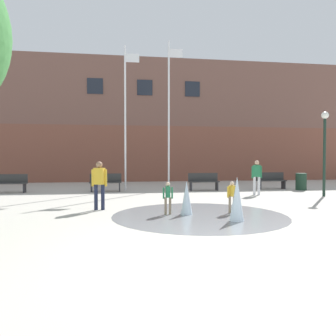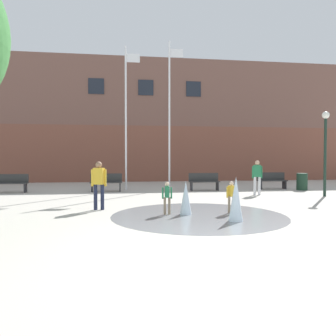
# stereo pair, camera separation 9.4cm
# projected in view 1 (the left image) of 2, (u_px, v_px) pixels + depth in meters

# --- Properties ---
(ground_plane) EXTENTS (100.00, 100.00, 0.00)m
(ground_plane) POSITION_uv_depth(u_px,v_px,m) (215.00, 250.00, 6.05)
(ground_plane) COLOR #B2ADA3
(library_building) EXTENTS (36.00, 6.05, 9.00)m
(library_building) POSITION_uv_depth(u_px,v_px,m) (142.00, 124.00, 26.54)
(library_building) COLOR brown
(library_building) RESTS_ON ground
(splash_fountain) EXTENTS (5.17, 5.17, 1.20)m
(splash_fountain) POSITION_uv_depth(u_px,v_px,m) (208.00, 205.00, 9.44)
(splash_fountain) COLOR gray
(splash_fountain) RESTS_ON ground
(park_bench_left_of_flagpoles) EXTENTS (1.60, 0.44, 0.91)m
(park_bench_left_of_flagpoles) POSITION_uv_depth(u_px,v_px,m) (10.00, 183.00, 16.06)
(park_bench_left_of_flagpoles) COLOR #28282D
(park_bench_left_of_flagpoles) RESTS_ON ground
(park_bench_center) EXTENTS (1.60, 0.44, 0.91)m
(park_bench_center) POSITION_uv_depth(u_px,v_px,m) (106.00, 182.00, 16.65)
(park_bench_center) COLOR #28282D
(park_bench_center) RESTS_ON ground
(park_bench_under_right_flagpole) EXTENTS (1.60, 0.44, 0.91)m
(park_bench_under_right_flagpole) POSITION_uv_depth(u_px,v_px,m) (204.00, 181.00, 17.22)
(park_bench_under_right_flagpole) COLOR #28282D
(park_bench_under_right_flagpole) RESTS_ON ground
(park_bench_far_right) EXTENTS (1.60, 0.44, 0.91)m
(park_bench_far_right) POSITION_uv_depth(u_px,v_px,m) (271.00, 180.00, 18.05)
(park_bench_far_right) COLOR #28282D
(park_bench_far_right) RESTS_ON ground
(child_in_fountain) EXTENTS (0.31, 0.21, 0.99)m
(child_in_fountain) POSITION_uv_depth(u_px,v_px,m) (168.00, 195.00, 9.83)
(child_in_fountain) COLOR #89755B
(child_in_fountain) RESTS_ON ground
(adult_in_red) EXTENTS (0.50, 0.31, 1.59)m
(adult_in_red) POSITION_uv_depth(u_px,v_px,m) (99.00, 182.00, 10.71)
(adult_in_red) COLOR #1E233D
(adult_in_red) RESTS_ON ground
(child_with_pink_shirt) EXTENTS (0.31, 0.23, 0.99)m
(child_with_pink_shirt) POSITION_uv_depth(u_px,v_px,m) (232.00, 194.00, 10.09)
(child_with_pink_shirt) COLOR #89755B
(child_with_pink_shirt) RESTS_ON ground
(teen_by_trashcan) EXTENTS (0.50, 0.31, 1.59)m
(teen_by_trashcan) POSITION_uv_depth(u_px,v_px,m) (257.00, 175.00, 15.06)
(teen_by_trashcan) COLOR silver
(teen_by_trashcan) RESTS_ON ground
(flagpole_left) EXTENTS (0.80, 0.10, 7.62)m
(flagpole_left) POSITION_uv_depth(u_px,v_px,m) (126.00, 114.00, 17.32)
(flagpole_left) COLOR silver
(flagpole_left) RESTS_ON ground
(flagpole_right) EXTENTS (0.80, 0.10, 7.98)m
(flagpole_right) POSITION_uv_depth(u_px,v_px,m) (169.00, 111.00, 17.65)
(flagpole_right) COLOR silver
(flagpole_right) RESTS_ON ground
(lamp_post_right_lane) EXTENTS (0.32, 0.32, 3.76)m
(lamp_post_right_lane) POSITION_uv_depth(u_px,v_px,m) (325.00, 141.00, 14.52)
(lamp_post_right_lane) COLOR #192D23
(lamp_post_right_lane) RESTS_ON ground
(trash_can) EXTENTS (0.56, 0.56, 0.90)m
(trash_can) POSITION_uv_depth(u_px,v_px,m) (301.00, 182.00, 17.39)
(trash_can) COLOR #193323
(trash_can) RESTS_ON ground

